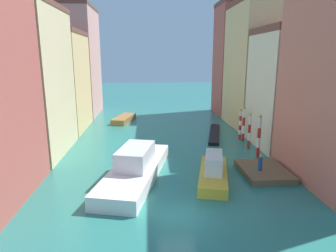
{
  "coord_description": "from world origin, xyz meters",
  "views": [
    {
      "loc": [
        -1.82,
        -17.26,
        10.14
      ],
      "look_at": [
        0.8,
        19.35,
        1.5
      ],
      "focal_mm": 31.62,
      "sensor_mm": 36.0,
      "label": 1
    }
  ],
  "objects_px": {
    "mooring_pole_3": "(240,124)",
    "motorboat_1": "(124,119)",
    "person_on_dock": "(260,163)",
    "vaporetto_white": "(136,168)",
    "mooring_pole_2": "(244,124)",
    "mooring_pole_0": "(259,136)",
    "mooring_pole_1": "(249,131)",
    "gondola_black": "(214,134)",
    "motorboat_0": "(213,171)",
    "waterfront_dock": "(264,171)"
  },
  "relations": [
    {
      "from": "mooring_pole_3",
      "to": "motorboat_1",
      "type": "height_order",
      "value": "mooring_pole_3"
    },
    {
      "from": "person_on_dock",
      "to": "vaporetto_white",
      "type": "bearing_deg",
      "value": 177.73
    },
    {
      "from": "mooring_pole_2",
      "to": "motorboat_1",
      "type": "relative_size",
      "value": 0.64
    },
    {
      "from": "mooring_pole_0",
      "to": "mooring_pole_1",
      "type": "relative_size",
      "value": 1.11
    },
    {
      "from": "person_on_dock",
      "to": "mooring_pole_0",
      "type": "xyz_separation_m",
      "value": [
        1.7,
        4.98,
        1.08
      ]
    },
    {
      "from": "vaporetto_white",
      "to": "motorboat_1",
      "type": "xyz_separation_m",
      "value": [
        -2.71,
        22.88,
        -0.51
      ]
    },
    {
      "from": "mooring_pole_1",
      "to": "motorboat_1",
      "type": "xyz_separation_m",
      "value": [
        -15.1,
        15.44,
        -1.64
      ]
    },
    {
      "from": "mooring_pole_1",
      "to": "gondola_black",
      "type": "bearing_deg",
      "value": 113.09
    },
    {
      "from": "mooring_pole_2",
      "to": "person_on_dock",
      "type": "bearing_deg",
      "value": -100.56
    },
    {
      "from": "mooring_pole_0",
      "to": "mooring_pole_1",
      "type": "bearing_deg",
      "value": 89.82
    },
    {
      "from": "gondola_black",
      "to": "motorboat_0",
      "type": "height_order",
      "value": "motorboat_0"
    },
    {
      "from": "person_on_dock",
      "to": "vaporetto_white",
      "type": "xyz_separation_m",
      "value": [
        -10.68,
        0.42,
        -0.26
      ]
    },
    {
      "from": "person_on_dock",
      "to": "mooring_pole_1",
      "type": "height_order",
      "value": "mooring_pole_1"
    },
    {
      "from": "mooring_pole_2",
      "to": "vaporetto_white",
      "type": "xyz_separation_m",
      "value": [
        -12.68,
        -10.33,
        -1.28
      ]
    },
    {
      "from": "person_on_dock",
      "to": "motorboat_1",
      "type": "relative_size",
      "value": 0.21
    },
    {
      "from": "mooring_pole_3",
      "to": "motorboat_0",
      "type": "height_order",
      "value": "mooring_pole_3"
    },
    {
      "from": "mooring_pole_0",
      "to": "vaporetto_white",
      "type": "distance_m",
      "value": 13.26
    },
    {
      "from": "person_on_dock",
      "to": "motorboat_0",
      "type": "height_order",
      "value": "motorboat_0"
    },
    {
      "from": "mooring_pole_0",
      "to": "person_on_dock",
      "type": "bearing_deg",
      "value": -108.86
    },
    {
      "from": "gondola_black",
      "to": "motorboat_1",
      "type": "distance_m",
      "value": 15.75
    },
    {
      "from": "motorboat_1",
      "to": "motorboat_0",
      "type": "bearing_deg",
      "value": -68.83
    },
    {
      "from": "mooring_pole_3",
      "to": "motorboat_1",
      "type": "xyz_separation_m",
      "value": [
        -15.32,
        11.45,
        -1.57
      ]
    },
    {
      "from": "mooring_pole_3",
      "to": "motorboat_0",
      "type": "distance_m",
      "value": 13.8
    },
    {
      "from": "gondola_black",
      "to": "motorboat_1",
      "type": "height_order",
      "value": "motorboat_1"
    },
    {
      "from": "mooring_pole_1",
      "to": "motorboat_0",
      "type": "bearing_deg",
      "value": -125.25
    },
    {
      "from": "mooring_pole_2",
      "to": "vaporetto_white",
      "type": "bearing_deg",
      "value": -140.83
    },
    {
      "from": "gondola_black",
      "to": "motorboat_0",
      "type": "distance_m",
      "value": 14.67
    },
    {
      "from": "mooring_pole_1",
      "to": "mooring_pole_3",
      "type": "relative_size",
      "value": 1.04
    },
    {
      "from": "waterfront_dock",
      "to": "motorboat_1",
      "type": "distance_m",
      "value": 26.78
    },
    {
      "from": "motorboat_1",
      "to": "waterfront_dock",
      "type": "bearing_deg",
      "value": -58.64
    },
    {
      "from": "waterfront_dock",
      "to": "mooring_pole_0",
      "type": "height_order",
      "value": "mooring_pole_0"
    },
    {
      "from": "motorboat_0",
      "to": "motorboat_1",
      "type": "bearing_deg",
      "value": 111.17
    },
    {
      "from": "mooring_pole_1",
      "to": "gondola_black",
      "type": "distance_m",
      "value": 6.72
    },
    {
      "from": "waterfront_dock",
      "to": "mooring_pole_0",
      "type": "xyz_separation_m",
      "value": [
        1.15,
        4.55,
        2.01
      ]
    },
    {
      "from": "vaporetto_white",
      "to": "gondola_black",
      "type": "height_order",
      "value": "vaporetto_white"
    },
    {
      "from": "person_on_dock",
      "to": "gondola_black",
      "type": "distance_m",
      "value": 13.86
    },
    {
      "from": "mooring_pole_0",
      "to": "motorboat_0",
      "type": "xyz_separation_m",
      "value": [
        -5.88,
        -5.46,
        -1.48
      ]
    },
    {
      "from": "person_on_dock",
      "to": "motorboat_1",
      "type": "height_order",
      "value": "person_on_dock"
    },
    {
      "from": "waterfront_dock",
      "to": "mooring_pole_1",
      "type": "distance_m",
      "value": 7.73
    },
    {
      "from": "person_on_dock",
      "to": "mooring_pole_0",
      "type": "height_order",
      "value": "mooring_pole_0"
    },
    {
      "from": "gondola_black",
      "to": "mooring_pole_0",
      "type": "bearing_deg",
      "value": -74.03
    },
    {
      "from": "waterfront_dock",
      "to": "mooring_pole_1",
      "type": "relative_size",
      "value": 1.27
    },
    {
      "from": "motorboat_0",
      "to": "motorboat_1",
      "type": "relative_size",
      "value": 1.13
    },
    {
      "from": "mooring_pole_2",
      "to": "motorboat_0",
      "type": "distance_m",
      "value": 12.89
    },
    {
      "from": "motorboat_0",
      "to": "gondola_black",
      "type": "bearing_deg",
      "value": 76.76
    },
    {
      "from": "mooring_pole_2",
      "to": "vaporetto_white",
      "type": "distance_m",
      "value": 16.41
    },
    {
      "from": "waterfront_dock",
      "to": "gondola_black",
      "type": "distance_m",
      "value": 13.44
    },
    {
      "from": "waterfront_dock",
      "to": "mooring_pole_3",
      "type": "bearing_deg",
      "value": 83.09
    },
    {
      "from": "person_on_dock",
      "to": "mooring_pole_3",
      "type": "xyz_separation_m",
      "value": [
        1.93,
        11.85,
        0.79
      ]
    },
    {
      "from": "gondola_black",
      "to": "waterfront_dock",
      "type": "bearing_deg",
      "value": -84.15
    }
  ]
}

